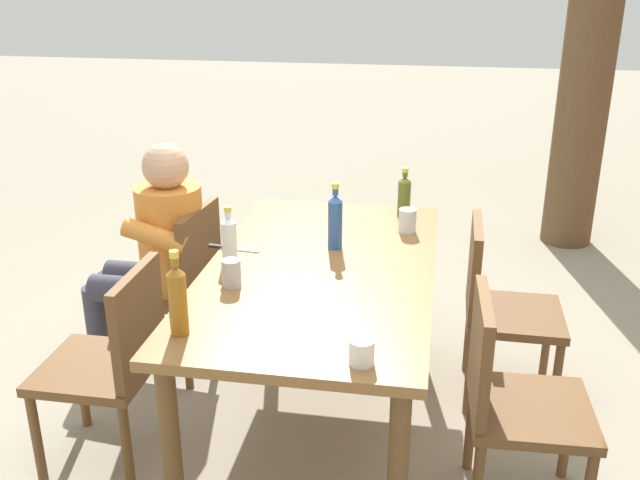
# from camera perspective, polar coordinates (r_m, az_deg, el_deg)

# --- Properties ---
(ground_plane) EXTENTS (24.00, 24.00, 0.00)m
(ground_plane) POSITION_cam_1_polar(r_m,az_deg,el_deg) (3.37, 0.00, -14.34)
(ground_plane) COLOR gray
(dining_table) EXTENTS (1.70, 0.95, 0.78)m
(dining_table) POSITION_cam_1_polar(r_m,az_deg,el_deg) (3.03, 0.00, -3.73)
(dining_table) COLOR olive
(dining_table) RESTS_ON ground_plane
(chair_near_left) EXTENTS (0.48, 0.48, 0.87)m
(chair_near_left) POSITION_cam_1_polar(r_m,az_deg,el_deg) (3.63, -11.10, -3.13)
(chair_near_left) COLOR brown
(chair_near_left) RESTS_ON ground_plane
(chair_far_left) EXTENTS (0.44, 0.44, 0.87)m
(chair_far_left) POSITION_cam_1_polar(r_m,az_deg,el_deg) (3.43, 13.96, -4.86)
(chair_far_left) COLOR brown
(chair_far_left) RESTS_ON ground_plane
(chair_far_right) EXTENTS (0.46, 0.46, 0.87)m
(chair_far_right) POSITION_cam_1_polar(r_m,az_deg,el_deg) (2.77, 14.88, -11.83)
(chair_far_right) COLOR brown
(chair_far_right) RESTS_ON ground_plane
(chair_near_right) EXTENTS (0.44, 0.44, 0.87)m
(chair_near_right) POSITION_cam_1_polar(r_m,az_deg,el_deg) (3.02, -16.08, -8.97)
(chair_near_right) COLOR brown
(chair_near_right) RESTS_ON ground_plane
(person_in_white_shirt) EXTENTS (0.47, 0.61, 1.18)m
(person_in_white_shirt) POSITION_cam_1_polar(r_m,az_deg,el_deg) (3.61, -12.86, -0.53)
(person_in_white_shirt) COLOR orange
(person_in_white_shirt) RESTS_ON ground_plane
(bottle_olive) EXTENTS (0.06, 0.06, 0.25)m
(bottle_olive) POSITION_cam_1_polar(r_m,az_deg,el_deg) (3.57, 6.72, 3.53)
(bottle_olive) COLOR #566623
(bottle_olive) RESTS_ON dining_table
(bottle_blue) EXTENTS (0.06, 0.06, 0.30)m
(bottle_blue) POSITION_cam_1_polar(r_m,az_deg,el_deg) (3.14, 1.22, 1.57)
(bottle_blue) COLOR #2D56A3
(bottle_blue) RESTS_ON dining_table
(bottle_clear) EXTENTS (0.06, 0.06, 0.25)m
(bottle_clear) POSITION_cam_1_polar(r_m,az_deg,el_deg) (3.01, -7.25, 0.08)
(bottle_clear) COLOR white
(bottle_clear) RESTS_ON dining_table
(bottle_amber) EXTENTS (0.06, 0.06, 0.31)m
(bottle_amber) POSITION_cam_1_polar(r_m,az_deg,el_deg) (2.46, -11.27, -4.61)
(bottle_amber) COLOR #996019
(bottle_amber) RESTS_ON dining_table
(cup_white) EXTENTS (0.08, 0.08, 0.08)m
(cup_white) POSITION_cam_1_polar(r_m,az_deg,el_deg) (2.29, 3.34, -8.89)
(cup_white) COLOR white
(cup_white) RESTS_ON dining_table
(cup_glass) EXTENTS (0.08, 0.08, 0.11)m
(cup_glass) POSITION_cam_1_polar(r_m,az_deg,el_deg) (3.38, 6.97, 1.54)
(cup_glass) COLOR silver
(cup_glass) RESTS_ON dining_table
(cup_steel) EXTENTS (0.07, 0.07, 0.11)m
(cup_steel) POSITION_cam_1_polar(r_m,az_deg,el_deg) (2.81, -7.06, -2.64)
(cup_steel) COLOR #B2B7BC
(cup_steel) RESTS_ON dining_table
(table_knife) EXTENTS (0.05, 0.24, 0.01)m
(table_knife) POSITION_cam_1_polar(r_m,az_deg,el_deg) (3.19, -7.20, -0.64)
(table_knife) COLOR silver
(table_knife) RESTS_ON dining_table
(backpack_by_near_side) EXTENTS (0.29, 0.23, 0.41)m
(backpack_by_near_side) POSITION_cam_1_polar(r_m,az_deg,el_deg) (4.46, 1.28, -2.00)
(backpack_by_near_side) COLOR #47663D
(backpack_by_near_side) RESTS_ON ground_plane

